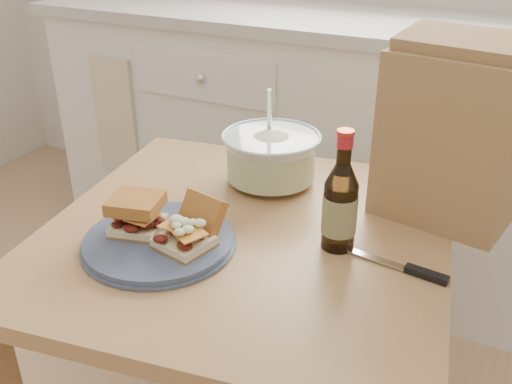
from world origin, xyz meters
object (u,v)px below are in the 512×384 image
at_px(coleslaw_bowl, 271,159).
at_px(beer_bottle, 340,205).
at_px(plate, 159,241).
at_px(dining_table, 246,269).
at_px(paper_bag, 452,139).

distance_m(coleslaw_bowl, beer_bottle, 0.31).
bearing_deg(plate, coleslaw_bowl, 78.79).
distance_m(dining_table, coleslaw_bowl, 0.28).
relative_size(coleslaw_bowl, paper_bag, 0.67).
xyz_separation_m(coleslaw_bowl, beer_bottle, (0.24, -0.20, 0.03)).
bearing_deg(plate, paper_bag, 39.34).
height_order(plate, coleslaw_bowl, coleslaw_bowl).
distance_m(plate, coleslaw_bowl, 0.37).
relative_size(plate, beer_bottle, 1.21).
bearing_deg(dining_table, paper_bag, 26.23).
height_order(dining_table, beer_bottle, beer_bottle).
xyz_separation_m(dining_table, beer_bottle, (0.19, 0.02, 0.19)).
height_order(dining_table, coleslaw_bowl, coleslaw_bowl).
xyz_separation_m(plate, paper_bag, (0.46, 0.38, 0.17)).
height_order(plate, beer_bottle, beer_bottle).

